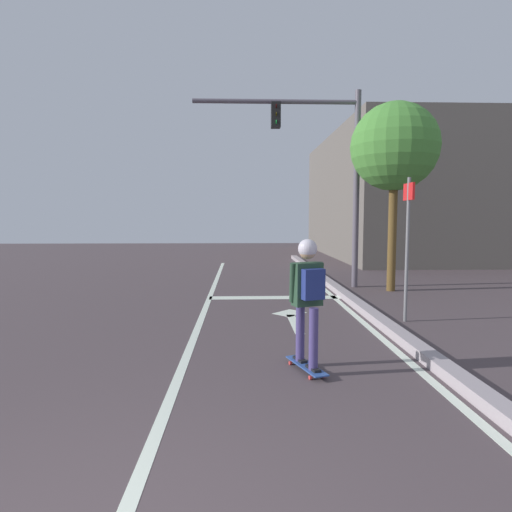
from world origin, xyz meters
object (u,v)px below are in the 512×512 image
object	(u,v)px
street_sign_post	(408,229)
skateboard	(306,366)
traffic_signal_mast	(321,154)
skater	(308,288)
roadside_tree	(395,148)

from	to	relation	value
street_sign_post	skateboard	bearing A→B (deg)	-131.31
traffic_signal_mast	street_sign_post	xyz separation A→B (m)	(0.85, -3.91, -1.88)
traffic_signal_mast	street_sign_post	size ratio (longest dim) A/B	2.01
traffic_signal_mast	skateboard	bearing A→B (deg)	-101.71
skater	traffic_signal_mast	world-z (taller)	traffic_signal_mast
skateboard	street_sign_post	world-z (taller)	street_sign_post
street_sign_post	skater	bearing A→B (deg)	-131.03
skateboard	street_sign_post	distance (m)	3.66
skateboard	traffic_signal_mast	xyz separation A→B (m)	(1.32, 6.38, 3.48)
skateboard	roadside_tree	distance (m)	7.40
skateboard	traffic_signal_mast	bearing A→B (deg)	78.29
skater	roadside_tree	size ratio (longest dim) A/B	0.33
street_sign_post	roadside_tree	world-z (taller)	roadside_tree
roadside_tree	street_sign_post	bearing A→B (deg)	-105.04
skater	roadside_tree	bearing A→B (deg)	62.13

